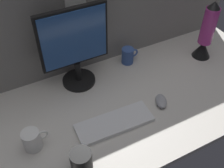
# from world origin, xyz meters

# --- Properties ---
(ground_plane) EXTENTS (1.80, 0.80, 0.03)m
(ground_plane) POSITION_xyz_m (0.00, 0.00, -0.01)
(ground_plane) COLOR beige
(cubicle_wall_back) EXTENTS (1.80, 0.06, 0.61)m
(cubicle_wall_back) POSITION_xyz_m (-0.00, 0.37, 0.30)
(cubicle_wall_back) COLOR gray
(cubicle_wall_back) RESTS_ON ground_plane
(monitor) EXTENTS (0.36, 0.18, 0.44)m
(monitor) POSITION_xyz_m (-0.17, 0.25, 0.24)
(monitor) COLOR black
(monitor) RESTS_ON ground_plane
(keyboard) EXTENTS (0.38, 0.15, 0.02)m
(keyboard) POSITION_xyz_m (-0.14, -0.11, 0.01)
(keyboard) COLOR silver
(keyboard) RESTS_ON ground_plane
(mouse) EXTENTS (0.09, 0.11, 0.03)m
(mouse) POSITION_xyz_m (0.14, -0.10, 0.02)
(mouse) COLOR #99999E
(mouse) RESTS_ON ground_plane
(mug_ceramic_white) EXTENTS (0.11, 0.08, 0.10)m
(mug_ceramic_white) POSITION_xyz_m (-0.51, -0.06, 0.05)
(mug_ceramic_white) COLOR white
(mug_ceramic_white) RESTS_ON ground_plane
(mug_black_travel) EXTENTS (0.09, 0.09, 0.10)m
(mug_black_travel) POSITION_xyz_m (-0.36, -0.25, 0.05)
(mug_black_travel) COLOR black
(mug_black_travel) RESTS_ON ground_plane
(mug_ceramic_blue) EXTENTS (0.10, 0.07, 0.10)m
(mug_ceramic_blue) POSITION_xyz_m (0.15, 0.27, 0.05)
(mug_ceramic_blue) COLOR #38569E
(mug_ceramic_blue) RESTS_ON ground_plane
(lava_lamp) EXTENTS (0.11, 0.11, 0.36)m
(lava_lamp) POSITION_xyz_m (0.58, 0.12, 0.15)
(lava_lamp) COLOR black
(lava_lamp) RESTS_ON ground_plane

